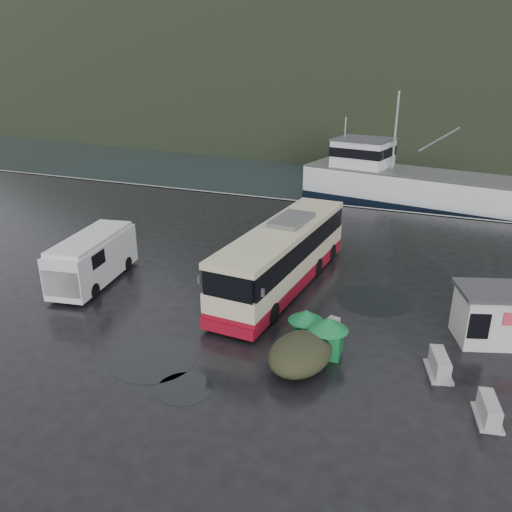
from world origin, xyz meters
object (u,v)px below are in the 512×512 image
at_px(jersey_barrier_b, 438,373).
at_px(jersey_barrier_a, 327,338).
at_px(coach_bus, 283,285).
at_px(white_van, 96,282).
at_px(jersey_barrier_c, 487,419).
at_px(fishing_trawler, 421,193).
at_px(ticket_kiosk, 488,340).
at_px(waste_bin_right, 327,354).
at_px(waste_bin_left, 305,342).
at_px(dome_tent, 300,367).

bearing_deg(jersey_barrier_b, jersey_barrier_a, 168.35).
height_order(coach_bus, white_van, coach_bus).
bearing_deg(white_van, jersey_barrier_b, -16.57).
distance_m(coach_bus, white_van, 9.64).
height_order(jersey_barrier_c, fishing_trawler, fishing_trawler).
bearing_deg(ticket_kiosk, coach_bus, 150.08).
relative_size(waste_bin_right, jersey_barrier_c, 1.07).
relative_size(coach_bus, waste_bin_left, 8.34).
relative_size(coach_bus, dome_tent, 3.89).
distance_m(jersey_barrier_b, fishing_trawler, 28.07).
bearing_deg(white_van, jersey_barrier_a, -14.70).
height_order(ticket_kiosk, fishing_trawler, fishing_trawler).
xyz_separation_m(coach_bus, waste_bin_left, (2.67, -4.86, 0.00)).
relative_size(white_van, fishing_trawler, 0.25).
bearing_deg(coach_bus, fishing_trawler, 81.84).
height_order(coach_bus, waste_bin_right, coach_bus).
bearing_deg(ticket_kiosk, jersey_barrier_c, -110.20).
xyz_separation_m(coach_bus, jersey_barrier_a, (3.44, -4.24, 0.00)).
bearing_deg(jersey_barrier_c, coach_bus, 142.56).
relative_size(coach_bus, jersey_barrier_c, 8.14).
bearing_deg(jersey_barrier_c, jersey_barrier_b, 127.83).
bearing_deg(jersey_barrier_a, white_van, 175.48).
xyz_separation_m(coach_bus, ticket_kiosk, (9.54, -1.90, 0.00)).
distance_m(jersey_barrier_a, jersey_barrier_c, 6.65).
bearing_deg(coach_bus, jersey_barrier_c, -33.98).
bearing_deg(waste_bin_right, coach_bus, 124.57).
distance_m(white_van, waste_bin_right, 12.97).
height_order(waste_bin_right, jersey_barrier_a, waste_bin_right).
height_order(white_van, jersey_barrier_a, white_van).
relative_size(waste_bin_right, fishing_trawler, 0.06).
distance_m(waste_bin_left, waste_bin_right, 1.18).
height_order(waste_bin_left, jersey_barrier_a, waste_bin_left).
bearing_deg(dome_tent, ticket_kiosk, 36.33).
relative_size(white_van, jersey_barrier_b, 3.87).
height_order(white_van, ticket_kiosk, white_van).
xyz_separation_m(dome_tent, ticket_kiosk, (6.51, 4.79, 0.00)).
xyz_separation_m(white_van, jersey_barrier_b, (16.87, -1.89, 0.00)).
relative_size(dome_tent, jersey_barrier_b, 1.95).
distance_m(waste_bin_right, jersey_barrier_a, 1.19).
distance_m(jersey_barrier_c, fishing_trawler, 30.32).
xyz_separation_m(jersey_barrier_a, fishing_trawler, (1.24, 27.00, 0.00)).
bearing_deg(jersey_barrier_b, white_van, 173.61).
height_order(coach_bus, jersey_barrier_c, coach_bus).
bearing_deg(fishing_trawler, jersey_barrier_a, -81.62).
relative_size(coach_bus, fishing_trawler, 0.49).
bearing_deg(jersey_barrier_a, ticket_kiosk, 20.95).
distance_m(ticket_kiosk, fishing_trawler, 25.13).
height_order(waste_bin_right, dome_tent, waste_bin_right).
height_order(dome_tent, fishing_trawler, fishing_trawler).
relative_size(dome_tent, ticket_kiosk, 1.04).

